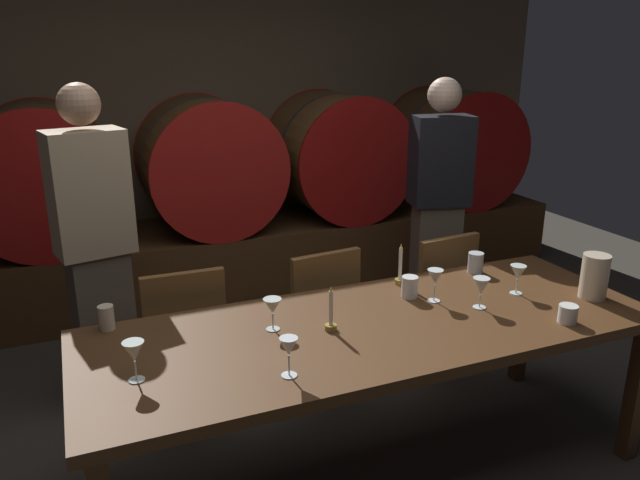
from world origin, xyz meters
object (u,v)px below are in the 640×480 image
wine_barrel_far_right (451,146)px  candle_right (400,273)px  dining_table (375,337)px  chair_right (435,295)px  cup_center_right (568,314)px  chair_left (184,338)px  wine_barrel_right (337,155)px  guest_right (438,206)px  guest_left (96,247)px  wine_glass_far_right (518,273)px  wine_glass_center_right (435,278)px  wine_barrel_left (42,176)px  wine_glass_left (289,348)px  pitcher (595,276)px  cup_far_left (106,318)px  candle_left (331,318)px  chair_center (317,315)px  wine_glass_right (481,287)px  wine_barrel_center (208,164)px  cup_center_left (410,287)px  cup_far_right (476,263)px  wine_glass_center_left (272,307)px  wine_glass_far_left (134,353)px

wine_barrel_far_right → candle_right: 2.71m
wine_barrel_far_right → dining_table: size_ratio=0.40×
chair_right → cup_center_right: size_ratio=10.68×
chair_left → wine_barrel_right: bearing=-132.1°
guest_right → guest_left: bearing=15.3°
wine_glass_far_right → candle_right: bearing=144.1°
wine_barrel_far_right → wine_glass_center_right: bearing=-125.6°
wine_barrel_left → wine_glass_left: size_ratio=6.56×
pitcher → cup_center_right: pitcher is taller
pitcher → cup_far_left: pitcher is taller
wine_barrel_right → candle_left: size_ratio=4.98×
wine_barrel_far_right → pitcher: 2.77m
chair_right → candle_left: 1.24m
candle_left → chair_center: bearing=72.3°
candle_right → pitcher: 0.92m
guest_left → pitcher: size_ratio=8.07×
guest_right → wine_glass_right: guest_right is taller
guest_right → cup_center_right: 1.55m
wine_barrel_far_right → wine_glass_far_right: size_ratio=6.95×
chair_right → wine_barrel_center: bearing=-67.1°
wine_glass_right → cup_center_left: bearing=135.0°
chair_left → cup_far_left: bearing=42.7°
chair_right → wine_glass_left: bearing=32.0°
wine_barrel_right → candle_left: 2.69m
cup_center_right → candle_right: bearing=123.4°
chair_left → wine_glass_far_right: 1.70m
wine_glass_center_right → cup_far_right: wine_glass_center_right is taller
guest_right → wine_barrel_right: bearing=-68.0°
wine_glass_center_left → cup_center_left: wine_glass_center_left is taller
wine_barrel_right → wine_glass_center_left: size_ratio=7.13×
candle_right → cup_center_left: (-0.04, -0.17, -0.01)m
wine_barrel_right → candle_right: size_ratio=4.69×
wine_glass_center_left → wine_barrel_far_right: bearing=43.3°
chair_right → wine_barrel_right: bearing=-99.9°
candle_right → chair_right: bearing=36.9°
wine_glass_center_right → pitcher: bearing=-19.6°
dining_table → pitcher: 1.12m
wine_glass_center_right → wine_glass_right: (0.15, -0.15, -0.01)m
chair_right → wine_glass_right: wine_glass_right is taller
guest_left → cup_far_left: (-0.01, -0.75, -0.09)m
wine_barrel_far_right → chair_right: wine_barrel_far_right is taller
chair_left → wine_glass_far_left: 0.94m
cup_far_left → wine_glass_right: bearing=-15.0°
wine_glass_far_left → cup_center_right: bearing=-7.2°
candle_right → cup_center_left: size_ratio=2.07×
wine_glass_right → cup_far_right: size_ratio=1.36×
wine_barrel_right → wine_glass_right: (-0.39, -2.49, -0.19)m
chair_center → guest_left: 1.24m
wine_barrel_left → dining_table: bearing=-61.6°
chair_left → cup_far_right: 1.58m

